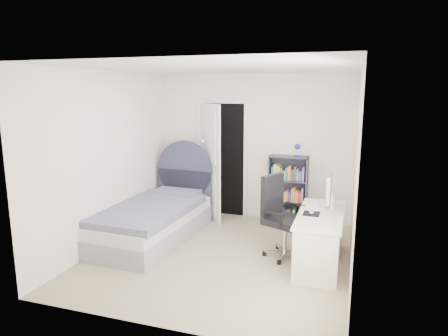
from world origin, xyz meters
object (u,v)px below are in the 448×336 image
(nightstand, at_px, (180,193))
(bookcase, at_px, (288,192))
(desk, at_px, (320,236))
(office_chair, at_px, (280,212))
(bed, at_px, (156,217))
(floor_lamp, at_px, (202,186))

(nightstand, relative_size, bookcase, 0.42)
(desk, height_order, office_chair, desk)
(nightstand, relative_size, office_chair, 0.51)
(desk, distance_m, office_chair, 0.60)
(bed, xyz_separation_m, bookcase, (1.81, 1.29, 0.22))
(desk, bearing_deg, floor_lamp, 149.09)
(floor_lamp, height_order, bookcase, floor_lamp)
(desk, relative_size, office_chair, 1.26)
(bookcase, distance_m, office_chair, 1.41)
(bed, distance_m, bookcase, 2.23)
(bed, bearing_deg, bookcase, 35.58)
(bed, xyz_separation_m, desk, (2.47, -0.23, 0.06))
(bookcase, relative_size, desk, 0.98)
(nightstand, distance_m, floor_lamp, 0.57)
(desk, bearing_deg, office_chair, 167.89)
(nightstand, relative_size, floor_lamp, 0.40)
(bed, height_order, office_chair, bed)
(bookcase, bearing_deg, office_chair, -85.30)
(desk, xyz_separation_m, office_chair, (-0.54, 0.12, 0.24))
(nightstand, height_order, desk, desk)
(floor_lamp, xyz_separation_m, desk, (2.13, -1.27, -0.20))
(nightstand, xyz_separation_m, office_chair, (2.08, -1.35, 0.24))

